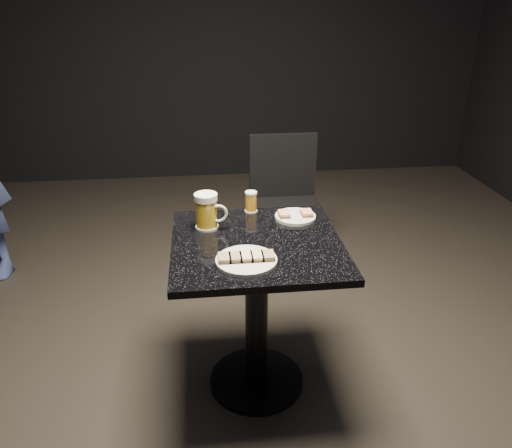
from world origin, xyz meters
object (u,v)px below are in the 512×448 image
Objects in this scene: beer_tumbler at (251,202)px; beer_mug at (207,211)px; plate_small at (295,217)px; table at (257,291)px; chair at (285,198)px; plate_large at (246,261)px.

beer_mug is at bearing -142.80° from beer_tumbler.
plate_small is 0.25× the size of table.
chair reaches higher than beer_tumbler.
beer_mug reaches higher than table.
beer_mug is (-0.20, 0.16, 0.32)m from table.
beer_tumbler reaches higher than plate_small.
chair is at bearing 73.80° from table.
beer_tumbler is 0.86m from chair.
table is 4.75× the size of beer_mug.
plate_large is at bearing -98.24° from beer_tumbler.
plate_small is 0.22m from beer_tumbler.
chair is (0.31, 1.06, -0.01)m from table.
plate_large is 0.49m from beer_tumbler.
beer_mug is (-0.14, 0.32, 0.07)m from plate_large.
plate_large is 1.27× the size of plate_small.
beer_tumbler is at bearing 81.76° from plate_large.
beer_mug reaches higher than plate_large.
beer_mug is 0.26m from beer_tumbler.
beer_mug is 0.18× the size of chair.
plate_large is at bearing -109.23° from table.
plate_small is at bearing -27.79° from beer_tumbler.
plate_large is 1.31m from chair.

